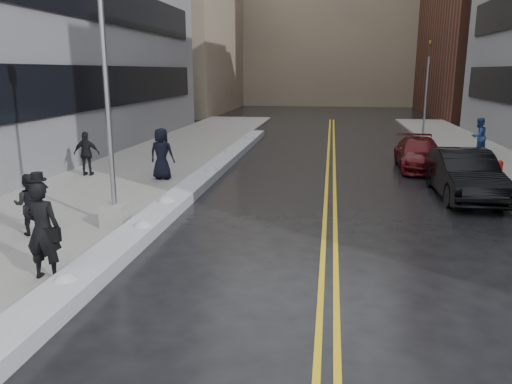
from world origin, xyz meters
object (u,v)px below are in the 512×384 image
at_px(lamppost, 110,139).
at_px(pedestrian_fedora, 43,230).
at_px(pedestrian_b, 30,204).
at_px(fire_hydrant, 499,169).
at_px(pedestrian_c, 162,154).
at_px(traffic_signal, 427,84).
at_px(pedestrian_d, 87,154).
at_px(car_black, 464,174).
at_px(pedestrian_east, 479,136).
at_px(car_maroon, 419,154).

height_order(lamppost, pedestrian_fedora, lamppost).
distance_m(pedestrian_fedora, pedestrian_b, 3.17).
relative_size(fire_hydrant, pedestrian_c, 0.37).
height_order(traffic_signal, pedestrian_d, traffic_signal).
height_order(pedestrian_fedora, car_black, pedestrian_fedora).
xyz_separation_m(traffic_signal, pedestrian_b, (-13.60, -23.04, -2.45)).
relative_size(lamppost, pedestrian_east, 4.12).
relative_size(pedestrian_b, pedestrian_d, 0.90).
bearing_deg(lamppost, car_black, 26.99).
bearing_deg(pedestrian_c, car_black, -178.79).
distance_m(pedestrian_d, pedestrian_east, 18.60).
distance_m(pedestrian_c, pedestrian_d, 3.22).
height_order(traffic_signal, pedestrian_fedora, traffic_signal).
height_order(pedestrian_fedora, pedestrian_east, pedestrian_fedora).
bearing_deg(car_maroon, pedestrian_b, -133.37).
relative_size(lamppost, car_maroon, 1.62).
relative_size(pedestrian_east, car_black, 0.37).
distance_m(lamppost, car_black, 11.67).
relative_size(fire_hydrant, car_black, 0.15).
bearing_deg(pedestrian_b, pedestrian_d, -92.04).
bearing_deg(lamppost, car_maroon, 47.06).
distance_m(pedestrian_fedora, car_black, 13.47).
xyz_separation_m(fire_hydrant, pedestrian_fedora, (-12.20, -11.57, 0.62)).
bearing_deg(pedestrian_east, pedestrian_b, 11.51).
bearing_deg(car_black, lamppost, -154.30).
bearing_deg(fire_hydrant, car_maroon, 137.97).
height_order(fire_hydrant, pedestrian_east, pedestrian_east).
bearing_deg(car_maroon, traffic_signal, 81.31).
bearing_deg(pedestrian_fedora, car_maroon, -126.37).
relative_size(pedestrian_c, car_maroon, 0.42).
distance_m(pedestrian_c, car_maroon, 11.26).
relative_size(pedestrian_fedora, pedestrian_east, 1.10).
bearing_deg(pedestrian_c, fire_hydrant, -166.09).
bearing_deg(pedestrian_east, pedestrian_c, -3.87).
height_order(pedestrian_c, pedestrian_east, pedestrian_c).
xyz_separation_m(lamppost, fire_hydrant, (12.30, 8.00, -1.98)).
height_order(traffic_signal, pedestrian_b, traffic_signal).
bearing_deg(pedestrian_fedora, car_black, -141.10).
bearing_deg(pedestrian_b, lamppost, -168.33).
bearing_deg(pedestrian_d, car_maroon, -170.03).
height_order(pedestrian_c, car_black, pedestrian_c).
relative_size(lamppost, pedestrian_c, 3.84).
relative_size(pedestrian_d, car_maroon, 0.38).
xyz_separation_m(lamppost, pedestrian_fedora, (0.10, -3.57, -1.37)).
relative_size(traffic_signal, car_black, 1.20).
bearing_deg(pedestrian_east, car_maroon, 12.21).
xyz_separation_m(lamppost, traffic_signal, (11.80, 22.00, 0.87)).
distance_m(fire_hydrant, pedestrian_c, 13.17).
xyz_separation_m(fire_hydrant, pedestrian_d, (-16.22, -1.78, 0.48)).
relative_size(lamppost, pedestrian_d, 4.31).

